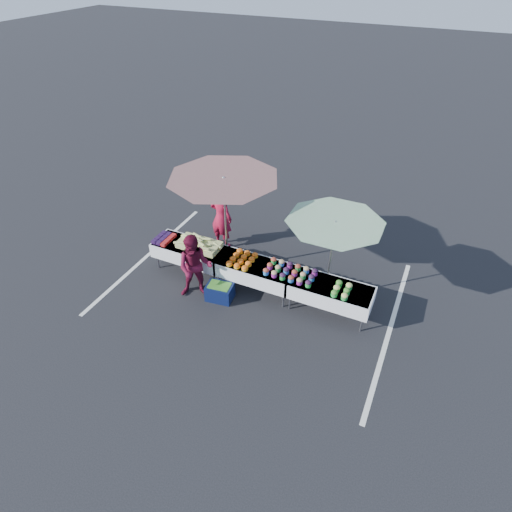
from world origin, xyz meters
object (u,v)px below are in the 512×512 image
at_px(umbrella_left, 224,186).
at_px(storage_bin, 220,292).
at_px(table_right, 330,292).
at_px(customer, 195,267).
at_px(umbrella_right, 334,229).
at_px(table_center, 256,270).
at_px(vendor, 221,217).
at_px(table_left, 190,251).

xyz_separation_m(umbrella_left, storage_bin, (0.35, -1.05, -2.16)).
distance_m(table_right, customer, 3.08).
bearing_deg(umbrella_right, table_right, -65.61).
relative_size(table_center, vendor, 1.06).
distance_m(table_center, umbrella_left, 2.07).
bearing_deg(vendor, umbrella_left, 132.63).
distance_m(table_left, umbrella_left, 2.00).
relative_size(table_left, umbrella_right, 0.68).
bearing_deg(storage_bin, customer, -177.09).
bearing_deg(customer, table_left, 104.86).
bearing_deg(vendor, table_right, 166.32).
height_order(vendor, umbrella_right, umbrella_right).
bearing_deg(umbrella_right, customer, -157.63).
bearing_deg(customer, vendor, 77.42).
distance_m(vendor, umbrella_right, 3.53).
xyz_separation_m(table_right, umbrella_right, (-0.18, 0.40, 1.36)).
relative_size(umbrella_left, storage_bin, 3.94).
relative_size(table_center, umbrella_right, 0.68).
distance_m(table_left, umbrella_right, 3.70).
xyz_separation_m(table_left, customer, (0.62, -0.75, 0.24)).
bearing_deg(table_right, table_center, 180.00).
relative_size(vendor, umbrella_left, 0.67).
relative_size(table_left, customer, 1.13).
distance_m(customer, umbrella_right, 3.22).
distance_m(table_center, storage_bin, 0.98).
relative_size(table_center, storage_bin, 2.81).
bearing_deg(table_center, vendor, 141.23).
relative_size(table_left, storage_bin, 2.81).
bearing_deg(umbrella_right, table_center, -166.12).
height_order(table_right, umbrella_left, umbrella_left).
height_order(customer, umbrella_left, umbrella_left).
distance_m(vendor, customer, 2.10).
xyz_separation_m(customer, umbrella_left, (0.20, 1.15, 1.54)).
distance_m(customer, storage_bin, 0.83).
height_order(umbrella_left, storage_bin, umbrella_left).
bearing_deg(vendor, customer, 109.50).
height_order(table_right, storage_bin, table_right).
distance_m(table_center, customer, 1.42).
relative_size(table_right, storage_bin, 2.81).
bearing_deg(table_left, table_right, 0.00).
xyz_separation_m(table_right, customer, (-2.98, -0.75, 0.24)).
bearing_deg(table_center, table_left, 180.00).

